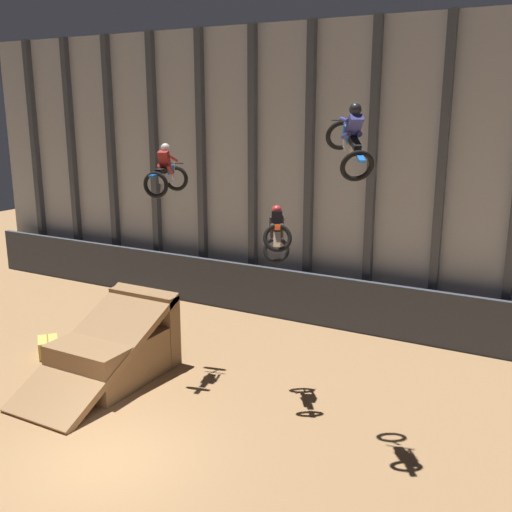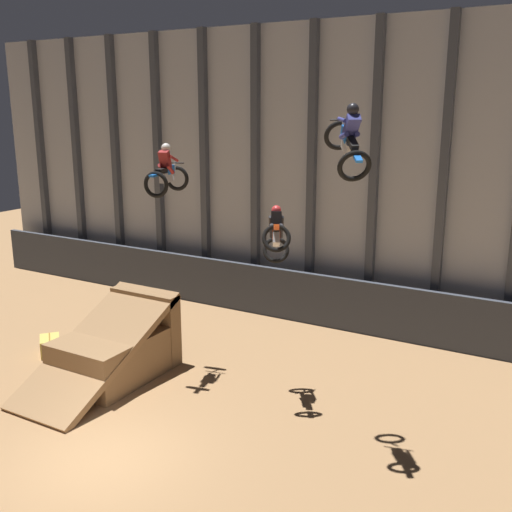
{
  "view_description": "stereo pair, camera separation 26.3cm",
  "coord_description": "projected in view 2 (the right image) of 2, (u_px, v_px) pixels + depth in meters",
  "views": [
    {
      "loc": [
        8.74,
        -8.85,
        7.79
      ],
      "look_at": [
        0.89,
        5.51,
        3.69
      ],
      "focal_mm": 42.0,
      "sensor_mm": 36.0,
      "label": 1
    },
    {
      "loc": [
        8.97,
        -8.72,
        7.79
      ],
      "look_at": [
        0.89,
        5.51,
        3.69
      ],
      "focal_mm": 42.0,
      "sensor_mm": 36.0,
      "label": 2
    }
  ],
  "objects": [
    {
      "name": "ground_plane",
      "position": [
        102.0,
        461.0,
        13.55
      ],
      "size": [
        60.0,
        60.0,
        0.0
      ],
      "primitive_type": "plane",
      "color": "#9E754C"
    },
    {
      "name": "arena_back_wall",
      "position": [
        313.0,
        175.0,
        21.79
      ],
      "size": [
        32.0,
        0.4,
        10.7
      ],
      "color": "#A3A8B2",
      "rests_on": "ground_plane"
    },
    {
      "name": "lower_barrier",
      "position": [
        300.0,
        297.0,
        22.1
      ],
      "size": [
        31.36,
        0.2,
        1.91
      ],
      "color": "#383D47",
      "rests_on": "ground_plane"
    },
    {
      "name": "dirt_ramp",
      "position": [
        118.0,
        348.0,
        17.77
      ],
      "size": [
        2.38,
        4.87,
        2.41
      ],
      "color": "#966F48",
      "rests_on": "ground_plane"
    },
    {
      "name": "rider_bike_left_air",
      "position": [
        166.0,
        173.0,
        16.88
      ],
      "size": [
        1.05,
        1.79,
        1.44
      ],
      "rotation": [
        0.01,
        0.0,
        0.22
      ],
      "color": "black"
    },
    {
      "name": "rider_bike_center_air",
      "position": [
        276.0,
        236.0,
        15.72
      ],
      "size": [
        1.43,
        1.82,
        1.67
      ],
      "rotation": [
        -0.45,
        0.0,
        0.49
      ],
      "color": "black"
    },
    {
      "name": "rider_bike_right_air",
      "position": [
        348.0,
        141.0,
        12.86
      ],
      "size": [
        1.58,
        1.78,
        1.68
      ],
      "rotation": [
        0.42,
        0.0,
        0.64
      ],
      "color": "black"
    },
    {
      "name": "hay_bale_trackside",
      "position": [
        50.0,
        346.0,
        19.32
      ],
      "size": [
        1.07,
        1.04,
        0.57
      ],
      "rotation": [
        0.0,
        0.0,
        2.42
      ],
      "color": "#CCB751",
      "rests_on": "ground_plane"
    }
  ]
}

